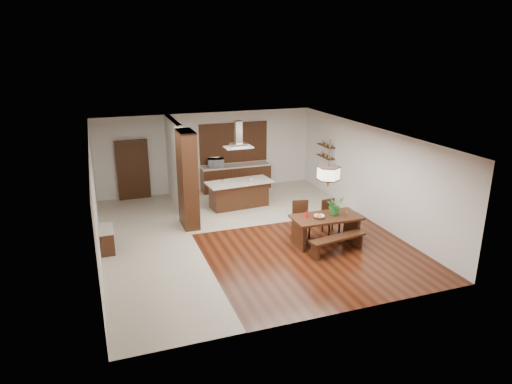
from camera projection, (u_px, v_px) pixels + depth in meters
name	position (u px, v px, depth m)	size (l,w,h in m)	color
room_shell	(246.00, 165.00, 12.53)	(9.00, 9.04, 2.92)	black
tile_hallway	(150.00, 248.00, 12.28)	(2.50, 9.00, 0.01)	beige
tile_kitchen	(258.00, 202.00, 15.80)	(5.50, 4.00, 0.01)	beige
soffit_band	(246.00, 135.00, 12.27)	(8.00, 9.00, 0.02)	#351A0D
partition_pier	(188.00, 180.00, 13.34)	(0.45, 1.00, 2.90)	black
partition_stub	(175.00, 163.00, 15.23)	(0.18, 2.40, 2.90)	silver
hallway_console	(107.00, 240.00, 12.03)	(0.37, 0.88, 0.63)	black
hallway_doorway	(133.00, 170.00, 15.92)	(1.10, 0.20, 2.10)	black
rear_counter	(236.00, 177.00, 17.10)	(2.60, 0.62, 0.95)	black
kitchen_window	(233.00, 143.00, 16.94)	(2.60, 0.08, 1.50)	olive
shelf_lower	(325.00, 157.00, 16.30)	(0.26, 0.90, 0.04)	black
shelf_upper	(326.00, 146.00, 16.18)	(0.26, 0.90, 0.04)	black
dining_table	(326.00, 223.00, 12.43)	(1.88, 0.96, 0.78)	black
dining_bench	(337.00, 245.00, 11.93)	(1.62, 0.35, 0.46)	black
dining_chair_left	(302.00, 220.00, 12.82)	(0.46, 0.46, 1.04)	black
dining_chair_right	(331.00, 217.00, 13.11)	(0.43, 0.43, 0.98)	black
pendant_lantern	(329.00, 164.00, 11.92)	(0.64, 0.64, 1.31)	beige
foliage_plant	(335.00, 205.00, 12.42)	(0.47, 0.41, 0.52)	#256F29
fruit_bowl	(319.00, 217.00, 12.24)	(0.28, 0.28, 0.07)	#BAB5A3
napkin_cone	(307.00, 214.00, 12.28)	(0.13, 0.13, 0.20)	#A70B11
gold_ornament	(347.00, 214.00, 12.39)	(0.07, 0.07, 0.11)	gold
kitchen_island	(239.00, 194.00, 15.26)	(2.25, 1.12, 0.90)	black
range_hood	(238.00, 134.00, 14.65)	(0.90, 0.55, 0.87)	silver
island_cup	(251.00, 180.00, 15.13)	(0.12, 0.12, 0.09)	silver
microwave	(216.00, 163.00, 16.65)	(0.57, 0.39, 0.32)	#AEB0B5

